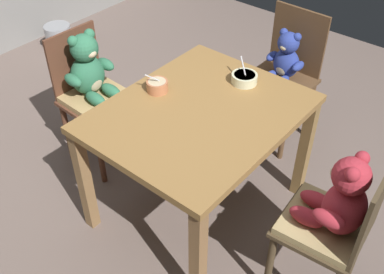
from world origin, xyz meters
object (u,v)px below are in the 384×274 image
(dining_table, at_px, (199,126))
(metal_pail, at_px, (59,39))
(teddy_chair_near_right, at_px, (285,67))
(teddy_chair_far_center, at_px, (91,81))
(porridge_bowl_cream_near_right, at_px, (244,78))
(teddy_chair_near_front, at_px, (337,211))
(porridge_bowl_terracotta_far_center, at_px, (157,86))

(dining_table, relative_size, metal_pail, 4.21)
(dining_table, bearing_deg, teddy_chair_near_right, 1.46)
(teddy_chair_far_center, height_order, porridge_bowl_cream_near_right, teddy_chair_far_center)
(teddy_chair_near_front, relative_size, metal_pail, 3.54)
(metal_pail, bearing_deg, dining_table, -107.08)
(teddy_chair_near_front, height_order, metal_pail, teddy_chair_near_front)
(dining_table, xyz_separation_m, porridge_bowl_cream_near_right, (0.35, -0.03, 0.12))
(teddy_chair_far_center, relative_size, metal_pail, 3.55)
(teddy_chair_near_front, xyz_separation_m, metal_pail, (0.71, 2.95, -0.45))
(teddy_chair_near_right, distance_m, porridge_bowl_cream_near_right, 0.60)
(dining_table, distance_m, metal_pail, 2.30)
(teddy_chair_near_front, relative_size, teddy_chair_near_right, 1.00)
(teddy_chair_near_right, bearing_deg, porridge_bowl_cream_near_right, 6.40)
(teddy_chair_near_right, bearing_deg, teddy_chair_far_center, -37.68)
(porridge_bowl_terracotta_far_center, bearing_deg, teddy_chair_near_right, -15.84)
(dining_table, height_order, teddy_chair_near_right, teddy_chair_near_right)
(porridge_bowl_terracotta_far_center, bearing_deg, dining_table, -88.88)
(dining_table, height_order, metal_pail, dining_table)
(metal_pail, bearing_deg, teddy_chair_near_front, -103.51)
(teddy_chair_far_center, bearing_deg, dining_table, 5.47)
(metal_pail, bearing_deg, teddy_chair_near_right, -83.29)
(teddy_chair_near_right, bearing_deg, porridge_bowl_terracotta_far_center, -14.48)
(teddy_chair_far_center, bearing_deg, metal_pail, 154.60)
(teddy_chair_far_center, relative_size, porridge_bowl_cream_near_right, 6.34)
(porridge_bowl_cream_near_right, bearing_deg, metal_pail, 81.93)
(porridge_bowl_cream_near_right, bearing_deg, porridge_bowl_terracotta_far_center, 139.15)
(teddy_chair_near_front, height_order, teddy_chair_near_right, teddy_chair_near_front)
(teddy_chair_near_front, bearing_deg, teddy_chair_near_right, -54.26)
(dining_table, distance_m, porridge_bowl_cream_near_right, 0.37)
(teddy_chair_near_front, relative_size, porridge_bowl_cream_near_right, 6.32)
(porridge_bowl_terracotta_far_center, bearing_deg, teddy_chair_near_front, -92.20)
(teddy_chair_far_center, bearing_deg, teddy_chair_near_front, 2.14)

